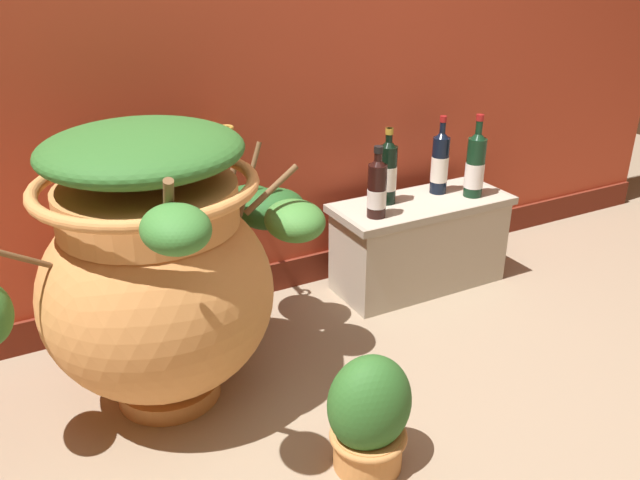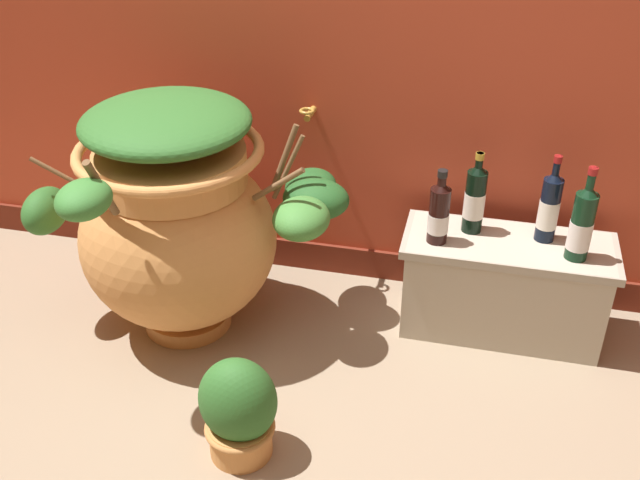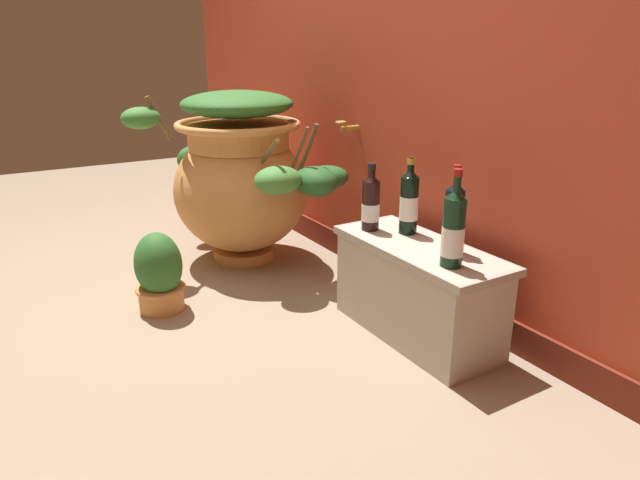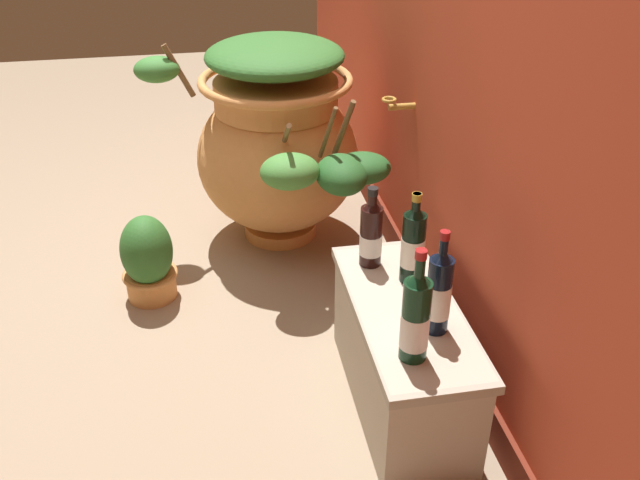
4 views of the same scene
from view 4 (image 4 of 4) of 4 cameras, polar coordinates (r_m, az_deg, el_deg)
The scene contains 8 objects.
ground_plane at distance 2.76m, azimuth -14.89°, elevation -5.87°, with size 7.00×7.00×0.00m, color gray.
terracotta_urn at distance 2.97m, azimuth -3.44°, elevation 8.05°, with size 1.10×0.94×0.88m.
stone_ledge at distance 2.20m, azimuth 6.81°, elevation -9.15°, with size 0.74×0.31×0.38m.
wine_bottle_left at distance 2.14m, azimuth 7.64°, elevation -0.31°, with size 0.07×0.07×0.30m.
wine_bottle_middle at distance 1.83m, azimuth 7.83°, elevation -6.26°, with size 0.08×0.08×0.34m.
wine_bottle_right at distance 2.22m, azimuth 4.21°, elevation 0.63°, with size 0.07×0.07×0.28m.
wine_bottle_back at distance 1.94m, azimuth 9.71°, elevation -4.16°, with size 0.07×0.07×0.32m.
potted_shrub at distance 2.76m, azimuth -13.92°, elevation -1.55°, with size 0.24×0.22×0.35m.
Camera 4 is at (2.22, 0.31, 1.62)m, focal length 39.08 mm.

